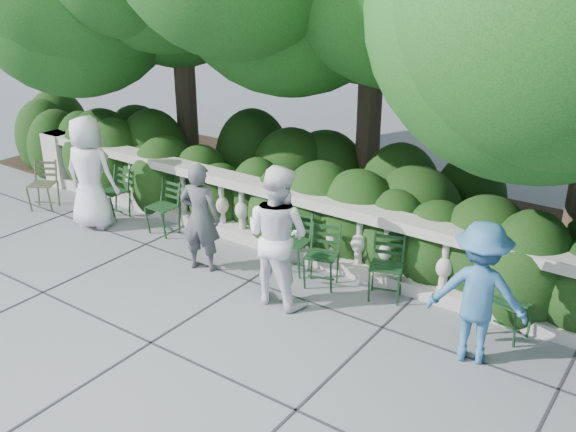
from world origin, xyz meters
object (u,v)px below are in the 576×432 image
Objects in this scene: person_businessman at (90,173)px; chair_weathered at (42,212)px; chair_a at (158,236)px; chair_e at (318,291)px; chair_d at (288,275)px; chair_c at (383,303)px; person_older_blue at (478,293)px; chair_f at (499,340)px; person_woman_grey at (200,217)px; person_casual_man at (277,235)px; chair_b at (109,219)px.

chair_weathered is at bearing -6.63° from person_businessman.
chair_a is 2.97m from chair_e.
chair_d is 0.58m from chair_e.
chair_c is 1.41m from chair_d.
chair_a is 5.20m from person_older_blue.
chair_f is 1.00× the size of chair_weathered.
person_businessman reaches higher than person_older_blue.
chair_f is at bearing 170.82° from person_woman_grey.
person_businessman is at bearing -16.07° from person_older_blue.
chair_a is 5.29m from chair_f.
chair_c is 0.55× the size of person_woman_grey.
person_casual_man reaches higher than person_older_blue.
chair_f is (2.88, 0.11, 0.00)m from chair_d.
person_woman_grey is 1.38m from person_casual_man.
person_casual_man reaches higher than chair_f.
person_older_blue is (6.30, -0.31, 0.80)m from chair_b.
chair_c and chair_e have the same top height.
person_businessman is 3.80m from person_casual_man.
chair_c is 0.53× the size of person_older_blue.
chair_a is 0.47× the size of person_businessman.
person_woman_grey is (2.46, -0.41, 0.77)m from chair_b.
chair_e is at bearing 2.99° from chair_b.
person_woman_grey is at bearing -29.32° from chair_weathered.
chair_weathered is at bearing 178.86° from chair_d.
chair_b is 0.53× the size of person_older_blue.
person_casual_man is (-0.29, -0.48, 0.90)m from chair_e.
chair_c is 2.69m from person_woman_grey.
chair_b is 6.35m from person_older_blue.
chair_weathered is 5.09m from person_casual_man.
chair_weathered is at bearing 167.97° from chair_e.
person_casual_man is at bearing -73.38° from chair_d.
chair_f is at bearing 5.17° from chair_b.
chair_d is at bearing -23.45° from chair_weathered.
chair_weathered is 0.47× the size of person_casual_man.
chair_f is at bearing -18.35° from chair_c.
chair_d is 0.55× the size of person_woman_grey.
chair_a is 0.47× the size of person_casual_man.
chair_d is 4.77m from chair_weathered.
chair_e is (4.13, -0.03, 0.00)m from chair_b.
person_businessman is (-3.52, -0.38, 0.90)m from chair_d.
chair_a and chair_weathered have the same top height.
person_older_blue is (-0.15, -0.51, 0.80)m from chair_f.
chair_b is at bearing -94.59° from person_businessman.
person_casual_man reaches higher than chair_e.
chair_e is 0.47× the size of person_businessman.
chair_b and chair_c have the same top height.
chair_d is 2.88m from chair_f.
chair_b is at bearing 162.40° from chair_c.
person_woman_grey is at bearing -3.27° from person_casual_man.
chair_f and chair_weathered have the same top height.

